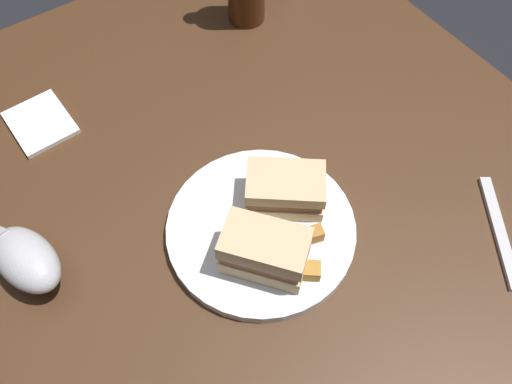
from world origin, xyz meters
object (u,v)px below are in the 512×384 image
(sandwich_half_left, at_px, (265,251))
(sandwich_half_right, at_px, (285,189))
(fork, at_px, (499,231))
(gravy_boat, at_px, (26,259))
(plate, at_px, (261,229))
(napkin, at_px, (40,123))

(sandwich_half_left, height_order, sandwich_half_right, sandwich_half_left)
(sandwich_half_left, distance_m, fork, 0.34)
(sandwich_half_right, height_order, gravy_boat, sandwich_half_right)
(plate, bearing_deg, sandwich_half_left, 150.24)
(fork, bearing_deg, sandwich_half_left, 99.23)
(plate, xyz_separation_m, napkin, (0.37, 0.18, -0.00))
(plate, bearing_deg, fork, -124.35)
(sandwich_half_right, bearing_deg, napkin, 34.10)
(sandwich_half_right, relative_size, fork, 0.71)
(gravy_boat, relative_size, napkin, 1.22)
(plate, height_order, gravy_boat, gravy_boat)
(plate, xyz_separation_m, gravy_boat, (0.12, 0.29, 0.03))
(plate, relative_size, napkin, 2.43)
(gravy_boat, height_order, fork, gravy_boat)
(napkin, relative_size, fork, 0.61)
(sandwich_half_right, xyz_separation_m, napkin, (0.35, 0.24, -0.04))
(sandwich_half_left, relative_size, gravy_boat, 0.94)
(sandwich_half_left, relative_size, napkin, 1.15)
(gravy_boat, height_order, napkin, gravy_boat)
(gravy_boat, bearing_deg, fork, -118.93)
(sandwich_half_right, distance_m, gravy_boat, 0.36)
(gravy_boat, bearing_deg, sandwich_half_right, -107.24)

